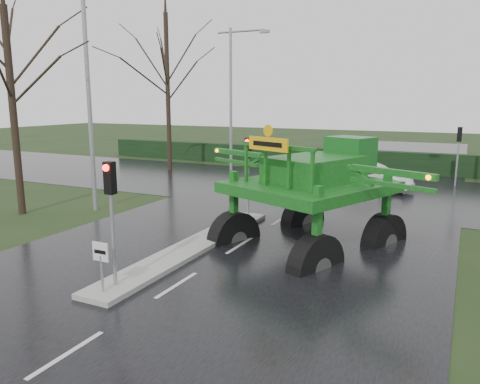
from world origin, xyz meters
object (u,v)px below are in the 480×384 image
at_px(traffic_signal_far, 459,143).
at_px(crop_sprayer, 239,171).
at_px(street_light_left_near, 93,79).
at_px(white_sedan, 371,190).
at_px(traffic_signal_mid, 248,160).
at_px(keep_left_sign, 101,259).
at_px(traffic_signal_near, 111,197).
at_px(street_light_left_far, 235,87).

bearing_deg(traffic_signal_far, crop_sprayer, 65.61).
xyz_separation_m(street_light_left_near, white_sedan, (10.38, 10.78, -5.99)).
height_order(traffic_signal_mid, street_light_left_near, street_light_left_near).
xyz_separation_m(keep_left_sign, white_sedan, (3.48, 18.28, -1.06)).
relative_size(crop_sprayer, white_sedan, 2.01).
distance_m(traffic_signal_mid, street_light_left_near, 7.83).
xyz_separation_m(street_light_left_near, crop_sprayer, (7.79, -1.22, -3.44)).
height_order(traffic_signal_near, traffic_signal_mid, same).
bearing_deg(traffic_signal_near, street_light_left_far, 108.17).
relative_size(traffic_signal_mid, street_light_left_near, 0.35).
height_order(street_light_left_near, crop_sprayer, street_light_left_near).
bearing_deg(traffic_signal_far, traffic_signal_mid, 58.07).
bearing_deg(traffic_signal_mid, keep_left_sign, -90.00).
distance_m(traffic_signal_near, traffic_signal_mid, 8.50).
relative_size(street_light_left_near, crop_sprayer, 1.11).
bearing_deg(street_light_left_far, crop_sprayer, -62.90).
relative_size(traffic_signal_mid, street_light_left_far, 0.35).
height_order(traffic_signal_near, street_light_left_near, street_light_left_near).
height_order(keep_left_sign, traffic_signal_far, traffic_signal_far).
bearing_deg(street_light_left_far, white_sedan, -17.24).
relative_size(traffic_signal_near, street_light_left_far, 0.35).
height_order(traffic_signal_near, white_sedan, traffic_signal_near).
bearing_deg(crop_sprayer, street_light_left_far, 139.49).
distance_m(street_light_left_near, crop_sprayer, 8.61).
height_order(traffic_signal_mid, street_light_left_far, street_light_left_far).
relative_size(traffic_signal_far, white_sedan, 0.79).
height_order(keep_left_sign, street_light_left_far, street_light_left_far).
distance_m(street_light_left_near, white_sedan, 16.12).
distance_m(keep_left_sign, traffic_signal_far, 22.93).
relative_size(traffic_signal_near, traffic_signal_far, 1.00).
bearing_deg(traffic_signal_far, traffic_signal_near, 69.64).
distance_m(crop_sprayer, white_sedan, 12.54).
bearing_deg(white_sedan, street_light_left_near, 153.02).
distance_m(traffic_signal_far, street_light_left_near, 20.58).
height_order(keep_left_sign, traffic_signal_mid, traffic_signal_mid).
distance_m(traffic_signal_far, street_light_left_far, 15.08).
bearing_deg(keep_left_sign, traffic_signal_near, 90.00).
relative_size(street_light_left_near, street_light_left_far, 1.00).
bearing_deg(street_light_left_far, traffic_signal_mid, -61.14).
height_order(keep_left_sign, street_light_left_near, street_light_left_near).
bearing_deg(traffic_signal_far, street_light_left_far, 0.03).
xyz_separation_m(traffic_signal_near, traffic_signal_far, (7.80, 21.02, 0.00)).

